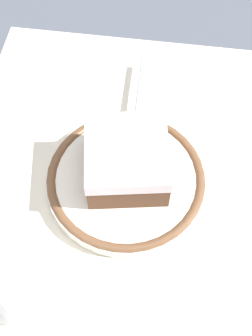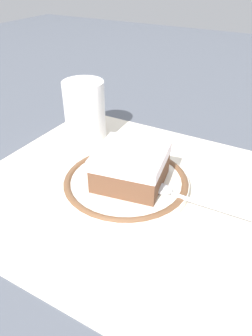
# 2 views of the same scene
# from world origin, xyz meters

# --- Properties ---
(ground_plane) EXTENTS (2.40, 2.40, 0.00)m
(ground_plane) POSITION_xyz_m (0.00, 0.00, 0.00)
(ground_plane) COLOR #4C515B
(placemat) EXTENTS (0.44, 0.39, 0.00)m
(placemat) POSITION_xyz_m (0.00, 0.00, 0.00)
(placemat) COLOR beige
(placemat) RESTS_ON ground_plane
(plate) EXTENTS (0.17, 0.17, 0.02)m
(plate) POSITION_xyz_m (0.01, 0.00, 0.01)
(plate) COLOR silver
(plate) RESTS_ON placemat
(cake_slice) EXTENTS (0.10, 0.10, 0.05)m
(cake_slice) POSITION_xyz_m (-0.00, -0.00, 0.04)
(cake_slice) COLOR brown
(cake_slice) RESTS_ON plate
(spoon) EXTENTS (0.14, 0.02, 0.01)m
(spoon) POSITION_xyz_m (-0.06, 0.00, 0.02)
(spoon) COLOR silver
(spoon) RESTS_ON plate
(cup) EXTENTS (0.07, 0.07, 0.10)m
(cup) POSITION_xyz_m (0.14, -0.09, 0.05)
(cup) COLOR white
(cup) RESTS_ON placemat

